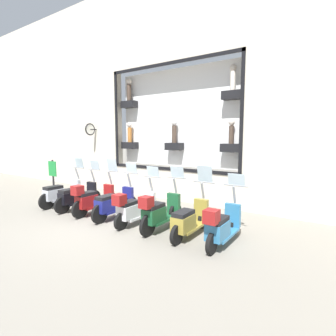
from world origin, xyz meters
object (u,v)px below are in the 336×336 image
scooter_teal_0 (221,226)px  scooter_green_2 (159,212)px  scooter_olive_1 (189,220)px  scooter_red_5 (92,199)px  scooter_black_6 (76,197)px  scooter_silver_7 (61,194)px  shop_sign_post (53,180)px  scooter_white_3 (134,208)px  scooter_navy_4 (113,204)px

scooter_teal_0 → scooter_green_2: size_ratio=0.99×
scooter_green_2 → scooter_olive_1: bearing=-86.5°
scooter_red_5 → scooter_black_6: 0.85m
scooter_teal_0 → scooter_silver_7: size_ratio=0.99×
scooter_green_2 → shop_sign_post: 5.04m
scooter_white_3 → scooter_navy_4: size_ratio=0.99×
scooter_black_6 → scooter_navy_4: bearing=-90.0°
scooter_red_5 → shop_sign_post: bearing=83.7°
scooter_green_2 → scooter_navy_4: size_ratio=1.00×
scooter_black_6 → shop_sign_post: 1.67m
scooter_olive_1 → scooter_green_2: (-0.05, 0.85, 0.06)m
scooter_navy_4 → scooter_green_2: bearing=-91.9°
scooter_green_2 → scooter_navy_4: 1.71m
scooter_olive_1 → scooter_black_6: size_ratio=0.99×
scooter_green_2 → shop_sign_post: size_ratio=1.15×
scooter_silver_7 → shop_sign_post: size_ratio=1.15×
scooter_olive_1 → scooter_green_2: scooter_olive_1 is taller
scooter_olive_1 → scooter_black_6: (0.00, 4.26, 0.02)m
scooter_navy_4 → scooter_olive_1: bearing=-90.1°
scooter_olive_1 → scooter_red_5: bearing=90.9°
scooter_teal_0 → scooter_navy_4: 3.41m
scooter_olive_1 → shop_sign_post: scooter_olive_1 is taller
scooter_black_6 → scooter_silver_7: bearing=89.8°
scooter_teal_0 → scooter_olive_1: size_ratio=1.00×
scooter_silver_7 → scooter_red_5: bearing=-91.9°
scooter_black_6 → scooter_silver_7: scooter_silver_7 is taller
scooter_white_3 → scooter_black_6: size_ratio=0.99×
scooter_navy_4 → scooter_black_6: scooter_navy_4 is taller
scooter_white_3 → shop_sign_post: 4.19m
scooter_teal_0 → scooter_silver_7: 5.96m
scooter_silver_7 → shop_sign_post: 0.88m
scooter_red_5 → scooter_silver_7: size_ratio=1.00×
scooter_red_5 → shop_sign_post: (0.27, 2.46, 0.36)m
scooter_navy_4 → scooter_red_5: scooter_red_5 is taller
scooter_red_5 → scooter_black_6: bearing=86.3°
scooter_olive_1 → scooter_navy_4: (0.01, 2.56, 0.02)m
scooter_green_2 → scooter_red_5: size_ratio=1.00×
scooter_teal_0 → scooter_black_6: bearing=89.2°
scooter_navy_4 → scooter_silver_7: bearing=90.0°
scooter_white_3 → shop_sign_post: bearing=86.0°
scooter_green_2 → scooter_navy_4: scooter_navy_4 is taller
scooter_white_3 → scooter_navy_4: scooter_navy_4 is taller
scooter_red_5 → scooter_navy_4: bearing=-86.2°
scooter_navy_4 → shop_sign_post: 3.34m
scooter_navy_4 → scooter_silver_7: 2.56m
scooter_green_2 → scooter_silver_7: size_ratio=1.00×
scooter_olive_1 → scooter_navy_4: 2.56m
scooter_black_6 → scooter_silver_7: size_ratio=1.00×
scooter_silver_7 → shop_sign_post: bearing=74.1°
scooter_green_2 → scooter_silver_7: scooter_silver_7 is taller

